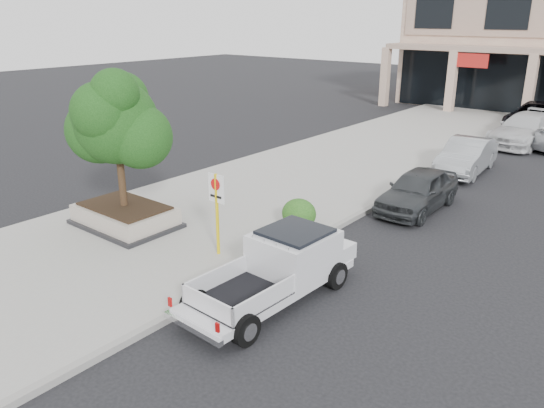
{
  "coord_description": "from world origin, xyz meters",
  "views": [
    {
      "loc": [
        6.66,
        -9.1,
        6.39
      ],
      "look_at": [
        -1.96,
        1.5,
        1.51
      ],
      "focal_mm": 35.0,
      "sensor_mm": 36.0,
      "label": 1
    }
  ],
  "objects_px": {
    "curb_car_a": "(418,190)",
    "curb_car_b": "(466,156)",
    "planter": "(125,216)",
    "planter_tree": "(123,122)",
    "curb_car_c": "(526,129)",
    "pickup_truck": "(270,272)",
    "curb_car_d": "(537,117)",
    "no_parking_sign": "(217,203)"
  },
  "relations": [
    {
      "from": "planter_tree",
      "to": "no_parking_sign",
      "type": "distance_m",
      "value": 4.03
    },
    {
      "from": "curb_car_d",
      "to": "no_parking_sign",
      "type": "bearing_deg",
      "value": -97.27
    },
    {
      "from": "curb_car_b",
      "to": "curb_car_c",
      "type": "height_order",
      "value": "curb_car_c"
    },
    {
      "from": "planter",
      "to": "curb_car_b",
      "type": "relative_size",
      "value": 0.72
    },
    {
      "from": "planter",
      "to": "pickup_truck",
      "type": "distance_m",
      "value": 6.37
    },
    {
      "from": "pickup_truck",
      "to": "planter_tree",
      "type": "bearing_deg",
      "value": 175.64
    },
    {
      "from": "planter",
      "to": "curb_car_c",
      "type": "xyz_separation_m",
      "value": [
        6.44,
        20.21,
        0.33
      ]
    },
    {
      "from": "curb_car_d",
      "to": "curb_car_a",
      "type": "bearing_deg",
      "value": -90.82
    },
    {
      "from": "planter",
      "to": "no_parking_sign",
      "type": "xyz_separation_m",
      "value": [
        3.74,
        0.33,
        1.16
      ]
    },
    {
      "from": "curb_car_b",
      "to": "pickup_truck",
      "type": "bearing_deg",
      "value": -92.28
    },
    {
      "from": "no_parking_sign",
      "to": "pickup_truck",
      "type": "bearing_deg",
      "value": -19.24
    },
    {
      "from": "pickup_truck",
      "to": "curb_car_b",
      "type": "height_order",
      "value": "pickup_truck"
    },
    {
      "from": "no_parking_sign",
      "to": "curb_car_a",
      "type": "distance_m",
      "value": 7.67
    },
    {
      "from": "pickup_truck",
      "to": "curb_car_a",
      "type": "relative_size",
      "value": 1.19
    },
    {
      "from": "planter",
      "to": "planter_tree",
      "type": "xyz_separation_m",
      "value": [
        0.13,
        0.15,
        2.94
      ]
    },
    {
      "from": "planter_tree",
      "to": "curb_car_d",
      "type": "height_order",
      "value": "planter_tree"
    },
    {
      "from": "planter_tree",
      "to": "curb_car_a",
      "type": "xyz_separation_m",
      "value": [
        6.17,
        7.35,
        -2.71
      ]
    },
    {
      "from": "planter",
      "to": "curb_car_b",
      "type": "height_order",
      "value": "curb_car_b"
    },
    {
      "from": "no_parking_sign",
      "to": "pickup_truck",
      "type": "relative_size",
      "value": 0.47
    },
    {
      "from": "planter_tree",
      "to": "curb_car_c",
      "type": "relative_size",
      "value": 0.72
    },
    {
      "from": "curb_car_a",
      "to": "curb_car_d",
      "type": "bearing_deg",
      "value": 90.43
    },
    {
      "from": "planter",
      "to": "no_parking_sign",
      "type": "distance_m",
      "value": 3.93
    },
    {
      "from": "planter",
      "to": "curb_car_b",
      "type": "distance_m",
      "value": 14.4
    },
    {
      "from": "planter",
      "to": "no_parking_sign",
      "type": "height_order",
      "value": "no_parking_sign"
    },
    {
      "from": "planter",
      "to": "curb_car_a",
      "type": "bearing_deg",
      "value": 49.96
    },
    {
      "from": "no_parking_sign",
      "to": "curb_car_b",
      "type": "relative_size",
      "value": 0.52
    },
    {
      "from": "pickup_truck",
      "to": "curb_car_d",
      "type": "relative_size",
      "value": 0.82
    },
    {
      "from": "planter_tree",
      "to": "curb_car_b",
      "type": "xyz_separation_m",
      "value": [
        5.81,
        12.96,
        -2.68
      ]
    },
    {
      "from": "curb_car_a",
      "to": "no_parking_sign",
      "type": "bearing_deg",
      "value": -110.26
    },
    {
      "from": "curb_car_a",
      "to": "curb_car_b",
      "type": "bearing_deg",
      "value": 93.1
    },
    {
      "from": "pickup_truck",
      "to": "curb_car_c",
      "type": "bearing_deg",
      "value": 92.04
    },
    {
      "from": "curb_car_a",
      "to": "curb_car_d",
      "type": "xyz_separation_m",
      "value": [
        -0.3,
        16.68,
        0.13
      ]
    },
    {
      "from": "curb_car_a",
      "to": "curb_car_d",
      "type": "height_order",
      "value": "curb_car_d"
    },
    {
      "from": "planter",
      "to": "pickup_truck",
      "type": "relative_size",
      "value": 0.65
    },
    {
      "from": "curb_car_a",
      "to": "curb_car_b",
      "type": "height_order",
      "value": "curb_car_b"
    },
    {
      "from": "planter",
      "to": "pickup_truck",
      "type": "height_order",
      "value": "pickup_truck"
    },
    {
      "from": "curb_car_b",
      "to": "curb_car_d",
      "type": "bearing_deg",
      "value": 85.77
    },
    {
      "from": "pickup_truck",
      "to": "curb_car_b",
      "type": "xyz_separation_m",
      "value": [
        -0.39,
        13.69,
        -0.05
      ]
    },
    {
      "from": "no_parking_sign",
      "to": "pickup_truck",
      "type": "distance_m",
      "value": 2.87
    },
    {
      "from": "no_parking_sign",
      "to": "curb_car_a",
      "type": "height_order",
      "value": "no_parking_sign"
    },
    {
      "from": "curb_car_a",
      "to": "curb_car_c",
      "type": "relative_size",
      "value": 0.74
    },
    {
      "from": "planter_tree",
      "to": "curb_car_c",
      "type": "xyz_separation_m",
      "value": [
        6.3,
        20.06,
        -2.6
      ]
    }
  ]
}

